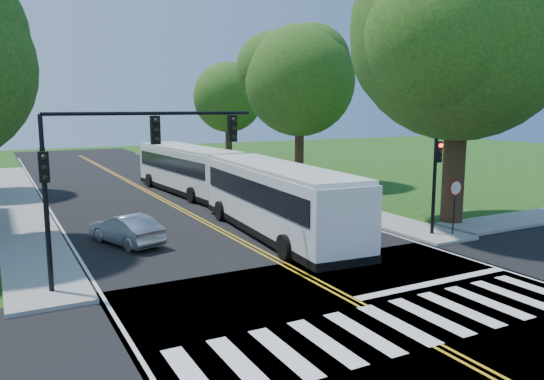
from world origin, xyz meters
TOP-DOWN VIEW (x-y plane):
  - ground at (0.00, 0.00)m, footprint 140.00×140.00m
  - road at (0.00, 18.00)m, footprint 14.00×96.00m
  - cross_road at (0.00, 0.00)m, footprint 60.00×12.00m
  - center_line at (0.00, 22.00)m, footprint 0.36×70.00m
  - edge_line_w at (-6.80, 22.00)m, footprint 0.12×70.00m
  - edge_line_e at (6.80, 22.00)m, footprint 0.12×70.00m
  - crosswalk at (0.00, -0.50)m, footprint 12.60×3.00m
  - stop_bar at (3.50, 1.60)m, footprint 6.60×0.40m
  - sidewalk_nw at (-8.30, 25.00)m, footprint 2.60×40.00m
  - sidewalk_ne at (8.30, 25.00)m, footprint 2.60×40.00m
  - tree_ne_big at (11.00, 8.00)m, footprint 10.80×10.80m
  - tree_east_mid at (11.50, 24.00)m, footprint 8.40×8.40m
  - tree_east_far at (12.50, 40.00)m, footprint 7.20×7.20m
  - signal_nw at (-5.86, 6.43)m, footprint 7.15×0.46m
  - signal_ne at (8.20, 6.44)m, footprint 0.30×0.46m
  - stop_sign at (9.00, 5.98)m, footprint 0.76×0.08m
  - bus_lead at (1.98, 10.14)m, footprint 3.76×12.90m
  - bus_follow at (2.36, 23.79)m, footprint 3.65×12.56m
  - hatchback at (-4.65, 11.70)m, footprint 2.64×4.28m
  - suv at (5.23, 12.40)m, footprint 3.79×5.22m
  - dark_sedan at (5.86, 18.83)m, footprint 2.17×4.31m

SIDE VIEW (x-z plane):
  - ground at x=0.00m, z-range 0.00..0.00m
  - road at x=0.00m, z-range 0.00..0.01m
  - cross_road at x=0.00m, z-range 0.00..0.01m
  - center_line at x=0.00m, z-range 0.01..0.02m
  - edge_line_w at x=-6.80m, z-range 0.01..0.02m
  - edge_line_e at x=6.80m, z-range 0.01..0.02m
  - crosswalk at x=0.00m, z-range 0.01..0.02m
  - stop_bar at x=3.50m, z-range 0.01..0.02m
  - sidewalk_nw at x=-8.30m, z-range 0.00..0.15m
  - sidewalk_ne at x=8.30m, z-range 0.00..0.15m
  - dark_sedan at x=5.86m, z-range 0.01..1.21m
  - suv at x=5.23m, z-range 0.01..1.33m
  - hatchback at x=-4.65m, z-range 0.01..1.34m
  - bus_follow at x=2.36m, z-range 0.10..3.31m
  - bus_lead at x=1.98m, z-range 0.10..3.40m
  - stop_sign at x=9.00m, z-range 0.77..3.30m
  - signal_ne at x=8.20m, z-range 0.76..5.16m
  - signal_nw at x=-5.86m, z-range 1.55..7.21m
  - tree_east_far at x=12.50m, z-range 1.69..12.03m
  - tree_east_mid at x=11.50m, z-range 1.89..13.82m
  - tree_ne_big at x=11.00m, z-range 2.17..17.08m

